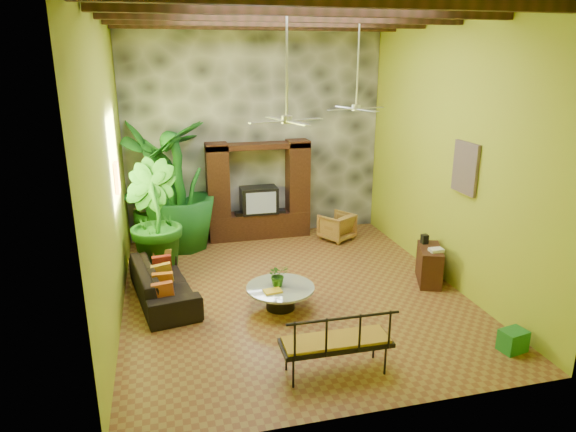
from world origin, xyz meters
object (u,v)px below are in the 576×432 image
object	(u,v)px
side_console	(429,265)
green_bin	(513,340)
coffee_table	(280,294)
sofa	(163,282)
entertainment_center	(259,198)
iron_bench	(338,340)
ceiling_fan_back	(357,97)
tall_plant_b	(152,219)
ceiling_fan_front	(287,107)
tall_plant_a	(150,185)
tall_plant_c	(179,186)
wicker_armchair	(337,226)

from	to	relation	value
side_console	green_bin	distance (m)	2.50
coffee_table	sofa	bearing A→B (deg)	156.63
entertainment_center	iron_bench	size ratio (longest dim) A/B	1.58
ceiling_fan_back	tall_plant_b	xyz separation A→B (m)	(-4.03, 0.31, -2.27)
ceiling_fan_front	tall_plant_a	size ratio (longest dim) A/B	0.65
green_bin	side_console	bearing A→B (deg)	90.00
side_console	tall_plant_c	bearing A→B (deg)	166.92
sofa	coffee_table	bearing A→B (deg)	-123.19
entertainment_center	wicker_armchair	bearing A→B (deg)	-19.99
sofa	tall_plant_b	size ratio (longest dim) A/B	0.98
iron_bench	side_console	bearing A→B (deg)	42.80
tall_plant_c	coffee_table	size ratio (longest dim) A/B	2.44
tall_plant_b	ceiling_fan_back	bearing A→B (deg)	-4.35
sofa	side_console	bearing A→B (deg)	-105.40
tall_plant_c	wicker_armchair	bearing A→B (deg)	-6.02
coffee_table	green_bin	world-z (taller)	coffee_table
tall_plant_c	coffee_table	distance (m)	3.93
sofa	tall_plant_b	distance (m)	1.49
sofa	iron_bench	size ratio (longest dim) A/B	1.47
tall_plant_b	wicker_armchair	bearing A→B (deg)	13.46
entertainment_center	green_bin	world-z (taller)	entertainment_center
wicker_armchair	tall_plant_a	bearing A→B (deg)	-39.85
tall_plant_a	iron_bench	bearing A→B (deg)	-67.68
tall_plant_c	iron_bench	world-z (taller)	tall_plant_c
entertainment_center	tall_plant_a	xyz separation A→B (m)	(-2.45, 0.01, 0.46)
tall_plant_a	coffee_table	xyz separation A→B (m)	(2.09, -3.72, -1.17)
ceiling_fan_back	sofa	world-z (taller)	ceiling_fan_back
coffee_table	ceiling_fan_back	bearing A→B (deg)	42.16
tall_plant_c	ceiling_fan_back	bearing A→B (deg)	-26.10
ceiling_fan_back	tall_plant_b	size ratio (longest dim) A/B	0.82
ceiling_fan_front	wicker_armchair	bearing A→B (deg)	56.25
tall_plant_c	green_bin	bearing A→B (deg)	-51.33
tall_plant_b	side_console	bearing A→B (deg)	-18.76
entertainment_center	iron_bench	bearing A→B (deg)	-90.64
tall_plant_c	green_bin	xyz separation A→B (m)	(4.48, -5.59, -1.26)
entertainment_center	tall_plant_a	bearing A→B (deg)	179.68
wicker_armchair	iron_bench	size ratio (longest dim) A/B	0.46
sofa	iron_bench	xyz separation A→B (m)	(2.24, -2.93, 0.21)
entertainment_center	wicker_armchair	xyz separation A→B (m)	(1.74, -0.63, -0.65)
tall_plant_b	coffee_table	distance (m)	3.06
coffee_table	side_console	xyz separation A→B (m)	(3.01, 0.36, 0.09)
ceiling_fan_back	tall_plant_b	bearing A→B (deg)	175.65
ceiling_fan_back	tall_plant_a	distance (m)	4.91
iron_bench	side_console	distance (m)	3.66
wicker_armchair	tall_plant_b	bearing A→B (deg)	-17.61
entertainment_center	coffee_table	bearing A→B (deg)	-95.51
iron_bench	side_console	world-z (taller)	iron_bench
sofa	coffee_table	size ratio (longest dim) A/B	1.91
ceiling_fan_back	wicker_armchair	distance (m)	3.35
tall_plant_a	sofa	bearing A→B (deg)	-86.98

